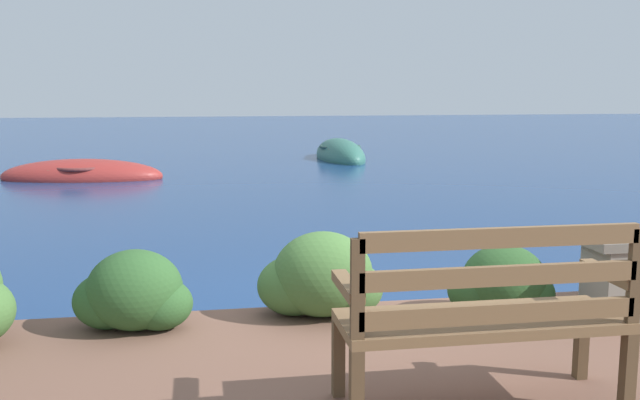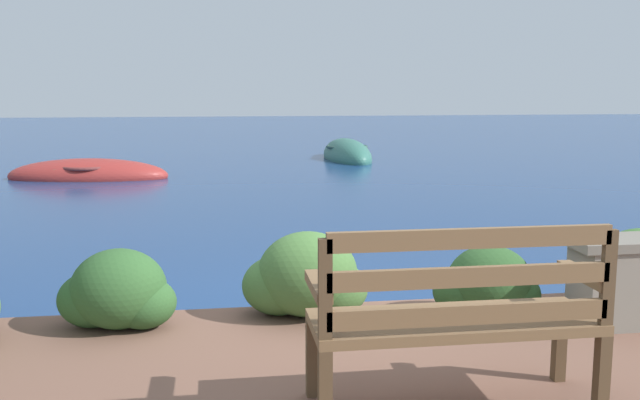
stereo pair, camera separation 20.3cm
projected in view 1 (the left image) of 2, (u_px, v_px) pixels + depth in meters
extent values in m
plane|color=navy|center=(368.00, 331.00, 5.21)|extent=(80.00, 80.00, 0.00)
cube|color=brown|center=(338.00, 358.00, 3.57)|extent=(0.06, 0.06, 0.40)
cube|color=brown|center=(581.00, 342.00, 3.79)|extent=(0.06, 0.06, 0.40)
cube|color=brown|center=(357.00, 393.00, 3.16)|extent=(0.06, 0.06, 0.40)
cube|color=brown|center=(628.00, 373.00, 3.38)|extent=(0.06, 0.06, 0.40)
cube|color=brown|center=(481.00, 321.00, 3.44)|extent=(1.38, 0.48, 0.05)
cube|color=brown|center=(500.00, 313.00, 3.22)|extent=(1.31, 0.04, 0.09)
cube|color=brown|center=(501.00, 276.00, 3.19)|extent=(1.31, 0.04, 0.09)
cube|color=brown|center=(503.00, 238.00, 3.16)|extent=(1.31, 0.04, 0.09)
cube|color=brown|center=(357.00, 289.00, 3.09)|extent=(0.06, 0.04, 0.45)
cube|color=brown|center=(635.00, 276.00, 3.31)|extent=(0.06, 0.04, 0.45)
cube|color=brown|center=(347.00, 286.00, 3.30)|extent=(0.07, 0.43, 0.05)
cube|color=brown|center=(609.00, 274.00, 3.52)|extent=(0.07, 0.43, 0.05)
ellipsoid|color=#2D5628|center=(135.00, 290.00, 4.56)|extent=(0.61, 0.55, 0.52)
ellipsoid|color=#2D5628|center=(109.00, 301.00, 4.59)|extent=(0.46, 0.41, 0.37)
ellipsoid|color=#2D5628|center=(159.00, 304.00, 4.57)|extent=(0.43, 0.39, 0.34)
ellipsoid|color=#426B33|center=(323.00, 274.00, 4.83)|extent=(0.68, 0.61, 0.58)
ellipsoid|color=#426B33|center=(294.00, 285.00, 4.86)|extent=(0.51, 0.46, 0.41)
ellipsoid|color=#426B33|center=(348.00, 289.00, 4.84)|extent=(0.48, 0.43, 0.37)
ellipsoid|color=#284C23|center=(504.00, 280.00, 4.83)|extent=(0.58, 0.52, 0.49)
ellipsoid|color=#284C23|center=(479.00, 290.00, 4.86)|extent=(0.43, 0.39, 0.35)
ellipsoid|color=#284C23|center=(525.00, 293.00, 4.84)|extent=(0.40, 0.36, 0.32)
ellipsoid|color=#38662D|center=(625.00, 276.00, 5.15)|extent=(0.49, 0.44, 0.39)
ellipsoid|color=#9E2D28|center=(82.00, 177.00, 13.85)|extent=(3.21, 1.43, 0.69)
torus|color=brown|center=(82.00, 167.00, 13.82)|extent=(1.22, 1.22, 0.07)
cube|color=#846647|center=(57.00, 169.00, 13.79)|extent=(0.21, 0.88, 0.04)
cube|color=#846647|center=(102.00, 168.00, 13.84)|extent=(0.21, 0.88, 0.04)
ellipsoid|color=#336B5B|center=(340.00, 157.00, 17.73)|extent=(1.15, 3.06, 0.89)
torus|color=#304F46|center=(340.00, 147.00, 17.69)|extent=(1.08, 1.08, 0.07)
cube|color=#846647|center=(344.00, 149.00, 17.26)|extent=(0.82, 0.15, 0.04)
cube|color=#846647|center=(337.00, 147.00, 18.06)|extent=(0.82, 0.15, 0.04)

